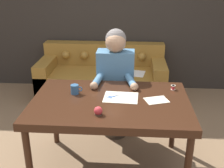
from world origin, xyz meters
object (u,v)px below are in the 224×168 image
Objects in this scene: person at (115,83)px; thread_spool at (173,87)px; couch at (103,78)px; scissors at (114,96)px; dining_table at (110,107)px; mug at (75,89)px; pin_cushion at (98,111)px.

person is 28.38× the size of thread_spool.
couch is at bearing 103.34° from person.
couch reaches higher than scissors.
mug is (-0.35, 0.12, 0.12)m from dining_table.
dining_table is 12.68× the size of mug.
mug is 0.96m from thread_spool.
dining_table is 1.80m from couch.
person is 0.69m from thread_spool.
couch is at bearing 98.27° from dining_table.
pin_cushion is at bearing -106.57° from scissors.
couch is 26.30× the size of pin_cushion.
mug is at bearing 161.07° from dining_table.
pin_cushion is (0.27, -0.40, -0.01)m from mug.
scissors is at bearing 73.43° from pin_cushion.
pin_cushion is at bearing -105.38° from dining_table.
dining_table is at bearing -81.73° from couch.
person is at bearing 92.08° from scissors.
person is (0.01, 0.63, -0.02)m from dining_table.
mug is at bearing -170.11° from thread_spool.
pin_cushion reaches higher than scissors.
dining_table is at bearing -110.76° from scissors.
dining_table is at bearing 74.62° from pin_cushion.
person is at bearing 55.28° from mug.
person is 17.86× the size of pin_cushion.
mug is at bearing 173.77° from scissors.
thread_spool is at bearing -59.63° from couch.
thread_spool is 0.88m from pin_cushion.
mug is at bearing -93.34° from couch.
dining_table is 0.67m from thread_spool.
mug is 1.58× the size of pin_cushion.
mug reaches higher than scissors.
person is 0.56m from scissors.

